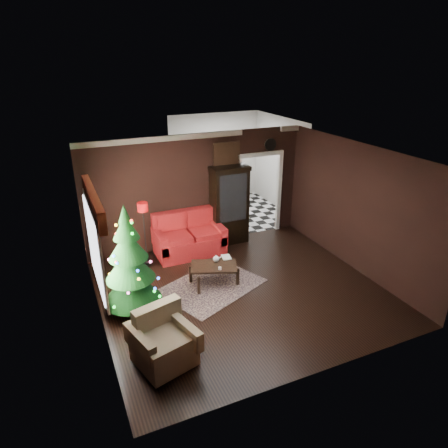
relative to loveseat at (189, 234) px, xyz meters
name	(u,v)px	position (x,y,z in m)	size (l,w,h in m)	color
floor	(242,291)	(0.40, -2.05, -0.50)	(5.50, 5.50, 0.00)	black
ceiling	(245,157)	(0.40, -2.05, 2.30)	(5.50, 5.50, 0.00)	white
wall_back	(197,191)	(0.40, 0.45, 0.90)	(5.50, 5.50, 0.00)	black
wall_front	(323,296)	(0.40, -4.55, 0.90)	(5.50, 5.50, 0.00)	black
wall_left	(94,256)	(-2.35, -2.05, 0.90)	(5.50, 5.50, 0.00)	black
wall_right	(357,208)	(3.15, -2.05, 0.90)	(5.50, 5.50, 0.00)	black
doorway	(259,195)	(2.10, 0.45, 0.55)	(1.10, 0.10, 2.10)	silver
left_window	(94,248)	(-2.31, -1.85, 0.95)	(0.05, 1.60, 1.40)	white
valance	(93,202)	(-2.23, -1.85, 1.77)	(0.12, 2.10, 0.35)	#983923
kitchen_floor	(234,213)	(2.10, 1.95, -0.50)	(3.00, 3.00, 0.00)	silver
kitchen_window	(215,148)	(2.10, 3.40, 1.20)	(0.70, 0.06, 0.70)	white
rug	(212,286)	(-0.08, -1.62, -0.49)	(1.97, 1.44, 0.01)	#5D384F
loveseat	(189,234)	(0.00, 0.00, 0.00)	(1.70, 0.90, 1.00)	maroon
curio_cabinet	(229,207)	(1.15, 0.22, 0.45)	(0.90, 0.45, 1.90)	black
floor_lamp	(145,234)	(-1.11, -0.26, 0.33)	(0.24, 0.24, 1.45)	black
christmas_tree	(129,262)	(-1.75, -1.82, 0.55)	(1.07, 1.07, 2.04)	black
armchair	(163,339)	(-1.61, -3.40, -0.04)	(0.85, 0.85, 0.87)	beige
coffee_table	(214,274)	(0.00, -1.53, -0.28)	(0.94, 0.57, 0.42)	black
teapot	(216,259)	(0.10, -1.41, 0.01)	(0.15, 0.15, 0.15)	white
cup_a	(218,259)	(0.16, -1.36, -0.04)	(0.06, 0.06, 0.05)	silver
cup_b	(220,268)	(0.05, -1.74, -0.04)	(0.07, 0.07, 0.06)	silver
book	(222,253)	(0.28, -1.31, 0.06)	(0.19, 0.02, 0.26)	tan
wall_clock	(270,144)	(2.35, 0.40, 1.88)	(0.32, 0.32, 0.06)	white
painting	(226,154)	(1.15, 0.41, 1.75)	(0.62, 0.05, 0.52)	#9F6A3F
kitchen_counter	(218,188)	(2.10, 3.15, -0.05)	(1.80, 0.60, 0.90)	silver
kitchen_table	(229,206)	(1.80, 1.65, -0.12)	(0.70, 0.70, 0.75)	brown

